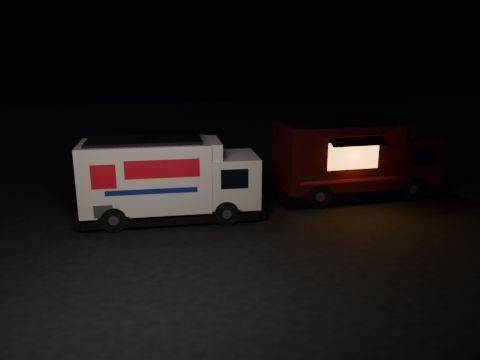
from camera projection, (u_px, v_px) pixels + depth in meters
ground at (176, 249)px, 13.66m from camera, size 80.00×80.00×0.00m
white_truck at (171, 179)px, 15.83m from camera, size 6.28×2.46×2.80m
red_truck at (356, 158)px, 18.29m from camera, size 6.62×2.52×3.06m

